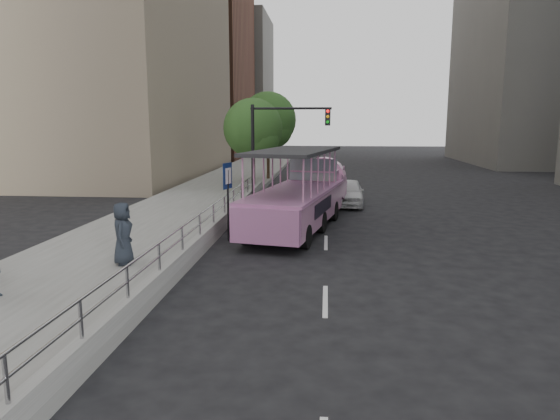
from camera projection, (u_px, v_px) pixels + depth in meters
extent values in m
plane|color=black|center=(290.00, 275.00, 14.19)|extent=(160.00, 160.00, 0.00)
cube|color=#989893|center=(189.00, 208.00, 24.50)|extent=(5.50, 80.00, 0.30)
cube|color=#ACACA7|center=(200.00, 240.00, 16.36)|extent=(0.24, 30.00, 0.36)
cylinder|color=#A3A3A8|center=(6.00, 379.00, 6.46)|extent=(0.07, 0.07, 0.70)
cylinder|color=#A3A3A8|center=(81.00, 319.00, 8.42)|extent=(0.07, 0.07, 0.70)
cylinder|color=#A3A3A8|center=(127.00, 282.00, 10.38)|extent=(0.07, 0.07, 0.70)
cylinder|color=#A3A3A8|center=(159.00, 256.00, 12.34)|extent=(0.07, 0.07, 0.70)
cylinder|color=#A3A3A8|center=(182.00, 238.00, 14.30)|extent=(0.07, 0.07, 0.70)
cylinder|color=#A3A3A8|center=(200.00, 224.00, 16.26)|extent=(0.07, 0.07, 0.70)
cylinder|color=#A3A3A8|center=(213.00, 213.00, 18.22)|extent=(0.07, 0.07, 0.70)
cylinder|color=#A3A3A8|center=(224.00, 204.00, 20.19)|extent=(0.07, 0.07, 0.70)
cylinder|color=#A3A3A8|center=(234.00, 197.00, 22.15)|extent=(0.07, 0.07, 0.70)
cylinder|color=#A3A3A8|center=(241.00, 191.00, 24.11)|extent=(0.07, 0.07, 0.70)
cylinder|color=#A3A3A8|center=(248.00, 186.00, 26.07)|extent=(0.07, 0.07, 0.70)
cylinder|color=#A3A3A8|center=(200.00, 224.00, 16.26)|extent=(0.06, 22.00, 0.06)
cylinder|color=#A3A3A8|center=(199.00, 214.00, 16.21)|extent=(0.06, 22.00, 0.06)
cylinder|color=black|center=(248.00, 233.00, 17.65)|extent=(0.49, 0.90, 0.85)
cylinder|color=black|center=(305.00, 237.00, 17.06)|extent=(0.49, 0.90, 0.85)
cylinder|color=black|center=(270.00, 219.00, 20.13)|extent=(0.49, 0.90, 0.85)
cylinder|color=black|center=(321.00, 222.00, 19.55)|extent=(0.49, 0.90, 0.85)
cylinder|color=black|center=(288.00, 209.00, 22.62)|extent=(0.49, 0.90, 0.85)
cylinder|color=black|center=(333.00, 211.00, 22.04)|extent=(0.49, 0.90, 0.85)
cube|color=#BF79A4|center=(297.00, 207.00, 19.93)|extent=(3.82, 8.03, 1.18)
cube|color=#BF79A4|center=(320.00, 187.00, 24.15)|extent=(2.65, 2.41, 1.47)
cylinder|color=#BF79A4|center=(324.00, 179.00, 24.86)|extent=(2.30, 1.08, 2.21)
cube|color=#A35F93|center=(265.00, 226.00, 16.15)|extent=(2.37, 0.78, 1.18)
cube|color=#A35F93|center=(297.00, 191.00, 19.81)|extent=(3.98, 8.33, 0.11)
cube|color=#232325|center=(294.00, 151.00, 19.19)|extent=(3.66, 6.58, 0.13)
cube|color=#90A0AB|center=(313.00, 170.00, 22.42)|extent=(2.16, 0.62, 0.99)
cube|color=#BF79A4|center=(315.00, 175.00, 22.87)|extent=(2.21, 1.33, 0.47)
imported|color=white|center=(348.00, 192.00, 26.02)|extent=(1.86, 4.10, 1.37)
imported|color=#212730|center=(123.00, 234.00, 14.06)|extent=(0.69, 0.95, 1.78)
cylinder|color=black|center=(228.00, 206.00, 18.06)|extent=(0.08, 0.08, 2.60)
cube|color=navy|center=(228.00, 176.00, 17.87)|extent=(0.21, 0.62, 0.94)
cube|color=white|center=(228.00, 176.00, 17.87)|extent=(0.13, 0.40, 0.57)
cylinder|color=black|center=(253.00, 155.00, 26.26)|extent=(0.18, 0.18, 5.20)
cylinder|color=black|center=(291.00, 108.00, 25.67)|extent=(4.20, 0.12, 0.12)
cube|color=black|center=(328.00, 117.00, 25.57)|extent=(0.28, 0.22, 0.85)
sphere|color=red|center=(328.00, 111.00, 25.39)|extent=(0.16, 0.16, 0.16)
cylinder|color=#332317|center=(253.00, 169.00, 29.93)|extent=(0.22, 0.22, 3.08)
sphere|color=#2D5B24|center=(253.00, 128.00, 29.51)|extent=(3.52, 3.52, 3.52)
sphere|color=#2D5B24|center=(259.00, 138.00, 29.27)|extent=(2.42, 2.42, 2.42)
cylinder|color=#332317|center=(268.00, 158.00, 35.76)|extent=(0.22, 0.22, 3.47)
sphere|color=#2D5B24|center=(268.00, 120.00, 35.29)|extent=(3.97, 3.97, 3.97)
sphere|color=#2D5B24|center=(273.00, 129.00, 35.06)|extent=(2.73, 2.73, 2.73)
cube|color=brown|center=(172.00, 50.00, 60.66)|extent=(18.00, 16.00, 26.00)
cube|color=slate|center=(217.00, 85.00, 76.69)|extent=(16.00, 14.00, 20.00)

